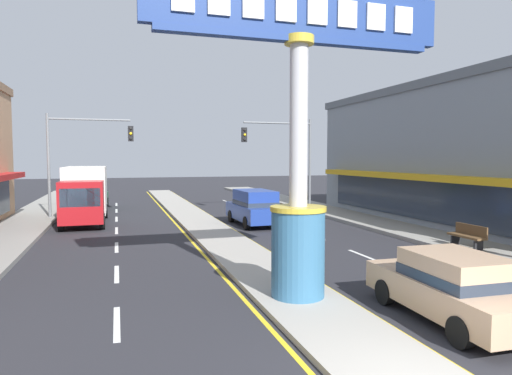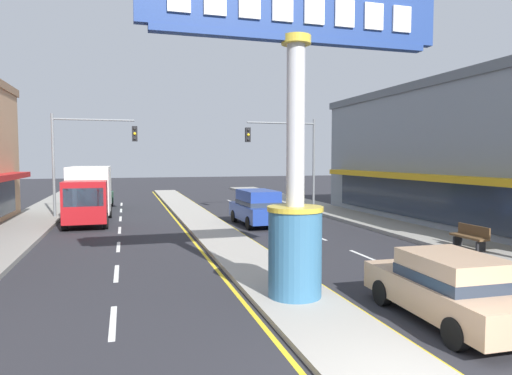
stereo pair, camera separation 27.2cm
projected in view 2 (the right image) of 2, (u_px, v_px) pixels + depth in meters
The scene contains 13 objects.
median_strip at pixel (206, 225), 23.78m from camera, with size 2.17×52.00×0.14m, color #A39E93.
sidewalk_left at pixel (3, 240), 19.30m from camera, with size 2.96×60.00×0.18m, color gray.
sidewalk_right at pixel (379, 223), 24.43m from camera, with size 2.96×60.00×0.18m, color gray.
lane_markings at pixel (211, 230), 22.49m from camera, with size 8.91×52.00×0.01m.
district_sign at pixel (296, 148), 11.11m from camera, with size 7.65×1.41×7.81m.
storefront_right at pixel (503, 155), 23.99m from camera, with size 10.86×21.75×7.61m.
traffic_light_left_side at pixel (85, 147), 26.63m from camera, with size 4.86×0.46×6.20m.
traffic_light_right_side at pixel (289, 148), 29.47m from camera, with size 4.86×0.46×6.20m.
sedan_near_right_lane at pixel (449, 287), 9.88m from camera, with size 1.95×4.36×1.53m.
box_truck_far_right_lane at pixel (89, 192), 25.26m from camera, with size 2.28×6.90×3.12m.
suv_near_left_lane at pixel (97, 195), 32.08m from camera, with size 2.16×4.70×1.90m.
suv_mid_left_lane at pixel (257, 207), 24.20m from camera, with size 2.07×4.65×1.90m.
street_bench at pixel (470, 236), 17.14m from camera, with size 0.48×1.60×0.88m.
Camera 2 is at (-4.06, -5.40, 3.63)m, focal length 31.54 mm.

